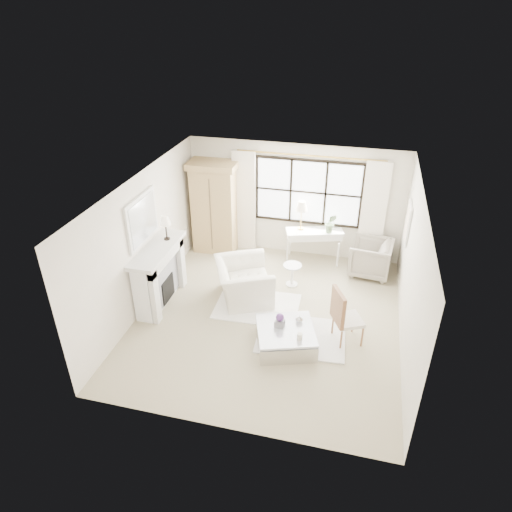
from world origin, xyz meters
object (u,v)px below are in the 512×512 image
object	(u,v)px
console_table	(314,246)
club_armchair	(244,282)
armoire	(215,207)
coffee_table	(285,338)

from	to	relation	value
console_table	club_armchair	xyz separation A→B (m)	(-1.19, -1.89, -0.00)
armoire	coffee_table	distance (m)	4.05
armoire	coffee_table	size ratio (longest dim) A/B	1.77
armoire	club_armchair	distance (m)	2.36
armoire	console_table	xyz separation A→B (m)	(2.41, 0.01, -0.74)
armoire	console_table	size ratio (longest dim) A/B	1.63
club_armchair	console_table	bearing A→B (deg)	-57.21
console_table	coffee_table	distance (m)	3.17
console_table	coffee_table	world-z (taller)	console_table
club_armchair	coffee_table	xyz separation A→B (m)	(1.13, -1.28, -0.22)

